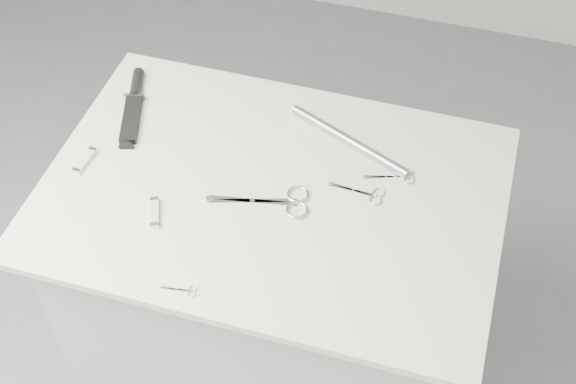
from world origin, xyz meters
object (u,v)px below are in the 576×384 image
(plinth, at_px, (275,310))
(pocket_knife_b, at_px, (85,161))
(large_shears, at_px, (281,202))
(embroidery_scissors_a, at_px, (367,194))
(pocket_knife_a, at_px, (155,213))
(metal_rail, at_px, (349,140))
(embroidery_scissors_b, at_px, (398,177))
(tiny_scissors, at_px, (184,290))
(sheathed_knife, at_px, (134,103))

(plinth, relative_size, pocket_knife_b, 11.09)
(large_shears, relative_size, embroidery_scissors_a, 1.81)
(large_shears, distance_m, pocket_knife_a, 0.27)
(pocket_knife_b, bearing_deg, embroidery_scissors_a, -77.53)
(pocket_knife_b, relative_size, metal_rail, 0.25)
(pocket_knife_a, bearing_deg, large_shears, -89.26)
(pocket_knife_a, distance_m, metal_rail, 0.47)
(embroidery_scissors_a, bearing_deg, large_shears, -152.26)
(embroidery_scissors_b, xyz_separation_m, pocket_knife_a, (-0.47, -0.25, 0.00))
(plinth, xyz_separation_m, pocket_knife_a, (-0.22, -0.14, 0.47))
(large_shears, xyz_separation_m, pocket_knife_b, (-0.46, -0.01, 0.00))
(tiny_scissors, bearing_deg, sheathed_knife, 115.68)
(plinth, bearing_deg, sheathed_knife, 157.41)
(tiny_scissors, height_order, metal_rail, metal_rail)
(plinth, xyz_separation_m, tiny_scissors, (-0.09, -0.30, 0.47))
(plinth, distance_m, metal_rail, 0.53)
(embroidery_scissors_a, height_order, pocket_knife_b, pocket_knife_b)
(sheathed_knife, bearing_deg, tiny_scissors, -163.79)
(large_shears, height_order, embroidery_scissors_a, large_shears)
(embroidery_scissors_b, height_order, tiny_scissors, same)
(plinth, relative_size, large_shears, 4.07)
(large_shears, height_order, pocket_knife_b, pocket_knife_b)
(pocket_knife_a, xyz_separation_m, metal_rail, (0.34, 0.33, 0.01))
(embroidery_scissors_b, bearing_deg, large_shears, -165.41)
(embroidery_scissors_b, relative_size, pocket_knife_b, 1.39)
(sheathed_knife, bearing_deg, embroidery_scissors_b, -111.92)
(pocket_knife_b, bearing_deg, sheathed_knife, -3.01)
(large_shears, bearing_deg, plinth, 123.58)
(sheathed_knife, distance_m, pocket_knife_a, 0.35)
(pocket_knife_a, bearing_deg, pocket_knife_b, 42.34)
(plinth, bearing_deg, large_shears, -42.71)
(large_shears, distance_m, pocket_knife_b, 0.46)
(plinth, xyz_separation_m, large_shears, (0.03, -0.03, 0.47))
(embroidery_scissors_a, relative_size, pocket_knife_a, 1.50)
(pocket_knife_b, bearing_deg, large_shears, -83.99)
(tiny_scissors, relative_size, metal_rail, 0.22)
(embroidery_scissors_b, distance_m, tiny_scissors, 0.54)
(sheathed_knife, bearing_deg, large_shears, -132.00)
(plinth, height_order, metal_rail, metal_rail)
(plinth, xyz_separation_m, sheathed_knife, (-0.40, 0.17, 0.48))
(pocket_knife_a, bearing_deg, embroidery_scissors_a, -89.13)
(embroidery_scissors_b, height_order, sheathed_knife, sheathed_knife)
(sheathed_knife, distance_m, metal_rail, 0.53)
(large_shears, xyz_separation_m, sheathed_knife, (-0.43, 0.19, 0.01))
(embroidery_scissors_b, xyz_separation_m, pocket_knife_b, (-0.68, -0.16, 0.00))
(plinth, distance_m, pocket_knife_b, 0.64)
(plinth, distance_m, pocket_knife_a, 0.54)
(tiny_scissors, bearing_deg, embroidery_scissors_b, 42.71)
(sheathed_knife, bearing_deg, metal_rail, -105.35)
(plinth, bearing_deg, metal_rail, 56.14)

